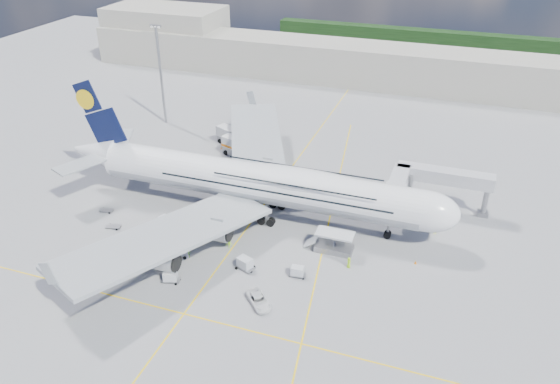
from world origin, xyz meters
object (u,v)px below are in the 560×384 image
(light_mast, at_px, (161,74))
(crew_van, at_px, (349,263))
(crew_wing, at_px, (188,253))
(cone_wing_right_outer, at_px, (137,246))
(dolly_row_c, at_px, (171,276))
(cone_tail, at_px, (116,168))
(crew_nose, at_px, (436,230))
(cone_nose, at_px, (416,262))
(service_van, at_px, (259,300))
(jet_bridge, at_px, (426,181))
(crew_loader, at_px, (345,242))
(dolly_row_b, at_px, (166,222))
(dolly_back, at_px, (106,210))
(catering_truck_inner, at_px, (237,147))
(cone_wing_left_inner, at_px, (244,186))
(cone_wing_left_outer, at_px, (221,148))
(cone_wing_right_inner, at_px, (166,248))
(dolly_row_a, at_px, (113,226))
(airliner, at_px, (258,182))
(dolly_nose_near, at_px, (298,271))
(crew_tug, at_px, (229,244))
(baggage_tug, at_px, (181,253))
(catering_truck_outer, at_px, (230,137))
(cargo_loader, at_px, (333,244))
(dolly_nose_far, at_px, (245,263))

(light_mast, distance_m, crew_van, 76.86)
(crew_wing, relative_size, cone_wing_right_outer, 3.11)
(dolly_row_c, bearing_deg, cone_tail, 118.73)
(crew_wing, distance_m, cone_wing_right_outer, 9.92)
(crew_nose, distance_m, cone_nose, 10.45)
(service_van, bearing_deg, jet_bridge, 16.36)
(crew_loader, bearing_deg, dolly_row_b, -131.27)
(dolly_back, relative_size, cone_tail, 4.49)
(dolly_row_c, relative_size, catering_truck_inner, 0.40)
(cone_wing_left_inner, height_order, cone_wing_left_outer, cone_wing_left_outer)
(cone_wing_right_inner, bearing_deg, crew_van, 10.01)
(catering_truck_inner, bearing_deg, dolly_row_b, -72.57)
(dolly_row_a, height_order, crew_van, crew_van)
(light_mast, relative_size, dolly_row_b, 6.93)
(airliner, xyz_separation_m, dolly_nose_near, (12.88, -15.90, -5.91))
(dolly_back, bearing_deg, cone_wing_right_inner, -33.73)
(crew_nose, xyz_separation_m, crew_tug, (-33.50, -16.38, -0.00))
(dolly_row_a, relative_size, service_van, 0.54)
(baggage_tug, xyz_separation_m, crew_loader, (25.66, 12.41, 0.16))
(dolly_row_a, xyz_separation_m, cone_wing_right_inner, (12.60, -2.76, -0.02))
(crew_tug, bearing_deg, crew_loader, 3.09)
(crew_loader, bearing_deg, cone_wing_left_inner, -169.10)
(crew_tug, xyz_separation_m, cone_nose, (31.28, 6.19, -0.59))
(crew_van, bearing_deg, crew_wing, 87.70)
(light_mast, height_order, crew_nose, light_mast)
(cone_wing_left_inner, bearing_deg, crew_van, -36.12)
(catering_truck_inner, bearing_deg, dolly_row_c, -61.54)
(dolly_back, bearing_deg, jet_bridge, 8.20)
(dolly_row_b, bearing_deg, catering_truck_outer, 117.64)
(dolly_row_c, relative_size, cone_nose, 5.71)
(cargo_loader, bearing_deg, dolly_nose_far, -141.71)
(catering_truck_inner, bearing_deg, light_mast, 172.48)
(dolly_row_b, distance_m, crew_nose, 49.38)
(cone_wing_left_outer, bearing_deg, cargo_loader, -41.42)
(jet_bridge, xyz_separation_m, cone_wing_left_inner, (-36.50, -2.02, -6.62))
(catering_truck_outer, xyz_separation_m, crew_van, (38.29, -38.39, -1.10))
(crew_tug, relative_size, cone_wing_right_inner, 2.98)
(catering_truck_outer, xyz_separation_m, crew_tug, (17.38, -39.91, -1.19))
(dolly_row_a, bearing_deg, crew_nose, 3.37)
(crew_wing, bearing_deg, cone_nose, -38.50)
(airliner, relative_size, dolly_nose_far, 21.33)
(dolly_nose_near, bearing_deg, cargo_loader, 61.95)
(baggage_tug, height_order, crew_tug, crew_tug)
(cargo_loader, xyz_separation_m, dolly_nose_near, (-3.68, -8.79, -0.30))
(cone_nose, bearing_deg, dolly_back, -177.13)
(dolly_nose_near, xyz_separation_m, cone_wing_right_outer, (-28.99, -1.67, -0.67))
(light_mast, bearing_deg, dolly_nose_far, -49.49)
(cargo_loader, relative_size, catering_truck_inner, 1.03)
(dolly_row_a, relative_size, cone_wing_right_outer, 4.94)
(airliner, distance_m, crew_wing, 19.26)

